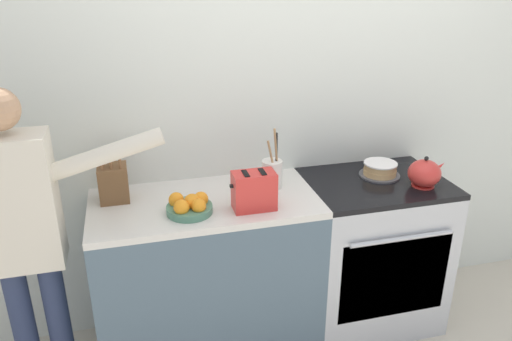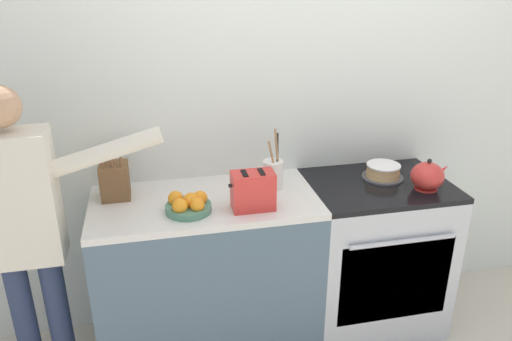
% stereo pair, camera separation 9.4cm
% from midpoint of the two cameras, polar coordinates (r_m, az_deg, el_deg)
% --- Properties ---
extents(wall_back, '(8.00, 0.04, 2.60)m').
position_cam_midpoint_polar(wall_back, '(2.91, 7.57, 7.38)').
color(wall_back, silver).
rests_on(wall_back, ground_plane).
extents(counter_cabinet, '(1.17, 0.60, 0.92)m').
position_cam_midpoint_polar(counter_cabinet, '(2.83, -4.55, -11.77)').
color(counter_cabinet, '#4C6070').
rests_on(counter_cabinet, ground_plane).
extents(stove_range, '(0.78, 0.63, 0.92)m').
position_cam_midpoint_polar(stove_range, '(3.08, 14.00, -9.26)').
color(stove_range, '#B7BABF').
rests_on(stove_range, ground_plane).
extents(layer_cake, '(0.23, 0.23, 0.08)m').
position_cam_midpoint_polar(layer_cake, '(2.93, 15.20, -0.13)').
color(layer_cake, '#4C4C51').
rests_on(layer_cake, stove_range).
extents(tea_kettle, '(0.22, 0.18, 0.17)m').
position_cam_midpoint_polar(tea_kettle, '(2.84, 19.93, -0.61)').
color(tea_kettle, red).
rests_on(tea_kettle, stove_range).
extents(knife_block, '(0.14, 0.14, 0.28)m').
position_cam_midpoint_polar(knife_block, '(2.65, -14.88, -1.12)').
color(knife_block, brown).
rests_on(knife_block, counter_cabinet).
extents(utensil_crock, '(0.11, 0.11, 0.35)m').
position_cam_midpoint_polar(utensil_crock, '(2.69, 2.97, -0.35)').
color(utensil_crock, silver).
rests_on(utensil_crock, counter_cabinet).
extents(fruit_bowl, '(0.23, 0.23, 0.10)m').
position_cam_midpoint_polar(fruit_bowl, '(2.46, -6.65, -3.90)').
color(fruit_bowl, '#4C7F66').
rests_on(fruit_bowl, counter_cabinet).
extents(toaster, '(0.23, 0.12, 0.20)m').
position_cam_midpoint_polar(toaster, '(2.45, 0.75, -2.34)').
color(toaster, red).
rests_on(toaster, counter_cabinet).
extents(person_baker, '(0.92, 0.20, 1.59)m').
position_cam_midpoint_polar(person_baker, '(2.52, -23.96, -5.57)').
color(person_baker, '#283351').
rests_on(person_baker, ground_plane).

